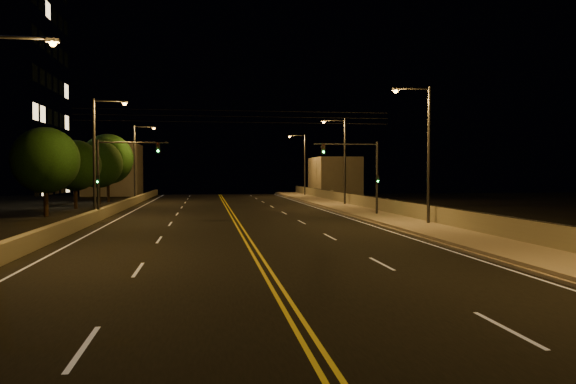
{
  "coord_description": "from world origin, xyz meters",
  "views": [
    {
      "loc": [
        -2.08,
        -9.95,
        3.49
      ],
      "look_at": [
        2.0,
        18.0,
        2.5
      ],
      "focal_mm": 35.0,
      "sensor_mm": 36.0,
      "label": 1
    }
  ],
  "objects": [
    {
      "name": "parapet_wall",
      "position": [
        12.45,
        20.0,
        0.8
      ],
      "size": [
        0.3,
        120.0,
        1.0
      ],
      "primitive_type": "cube",
      "color": "gray",
      "rests_on": "sidewalk"
    },
    {
      "name": "distant_building_left",
      "position": [
        -16.0,
        77.4,
        3.85
      ],
      "size": [
        8.0,
        8.0,
        7.71
      ],
      "primitive_type": "cube",
      "color": "gray",
      "rests_on": "ground"
    },
    {
      "name": "tree_1",
      "position": [
        -14.55,
        46.33,
        4.17
      ],
      "size": [
        4.88,
        4.88,
        6.61
      ],
      "color": "black",
      "rests_on": "ground"
    },
    {
      "name": "overhead_wires",
      "position": [
        0.0,
        29.5,
        7.4
      ],
      "size": [
        22.0,
        0.03,
        0.83
      ],
      "color": "black"
    },
    {
      "name": "traffic_signal_left",
      "position": [
        -8.77,
        31.97,
        3.72
      ],
      "size": [
        5.11,
        0.31,
        5.85
      ],
      "color": "#2D2D33",
      "rests_on": "ground"
    },
    {
      "name": "ground",
      "position": [
        0.0,
        0.0,
        0.0
      ],
      "size": [
        160.0,
        160.0,
        0.0
      ],
      "primitive_type": "plane",
      "color": "black",
      "rests_on": "ground"
    },
    {
      "name": "distant_building_right",
      "position": [
        16.5,
        70.35,
        2.84
      ],
      "size": [
        6.0,
        10.0,
        5.68
      ],
      "primitive_type": "cube",
      "color": "gray",
      "rests_on": "ground"
    },
    {
      "name": "sidewalk",
      "position": [
        10.8,
        20.0,
        0.15
      ],
      "size": [
        3.6,
        120.0,
        0.3
      ],
      "primitive_type": "cube",
      "color": "gray",
      "rests_on": "ground"
    },
    {
      "name": "tree_2",
      "position": [
        -13.52,
        52.44,
        4.39
      ],
      "size": [
        5.14,
        5.14,
        6.97
      ],
      "color": "black",
      "rests_on": "ground"
    },
    {
      "name": "streetlight_2",
      "position": [
        11.51,
        45.34,
        5.14
      ],
      "size": [
        2.55,
        0.28,
        8.87
      ],
      "color": "#2D2D33",
      "rests_on": "ground"
    },
    {
      "name": "streetlight_4",
      "position": [
        -9.91,
        13.28,
        5.14
      ],
      "size": [
        2.55,
        0.28,
        8.87
      ],
      "color": "#2D2D33",
      "rests_on": "ground"
    },
    {
      "name": "streetlight_3",
      "position": [
        11.51,
        68.62,
        5.14
      ],
      "size": [
        2.55,
        0.28,
        8.87
      ],
      "color": "#2D2D33",
      "rests_on": "ground"
    },
    {
      "name": "tree_3",
      "position": [
        -13.53,
        58.42,
        5.05
      ],
      "size": [
        5.92,
        5.92,
        8.02
      ],
      "color": "black",
      "rests_on": "ground"
    },
    {
      "name": "streetlight_6",
      "position": [
        -9.91,
        56.09,
        5.14
      ],
      "size": [
        2.55,
        0.28,
        8.87
      ],
      "color": "#2D2D33",
      "rests_on": "ground"
    },
    {
      "name": "streetlight_1",
      "position": [
        11.51,
        23.73,
        5.14
      ],
      "size": [
        2.55,
        0.28,
        8.87
      ],
      "color": "#2D2D33",
      "rests_on": "ground"
    },
    {
      "name": "traffic_signal_right",
      "position": [
        9.97,
        31.97,
        3.72
      ],
      "size": [
        5.11,
        0.31,
        5.85
      ],
      "color": "#2D2D33",
      "rests_on": "ground"
    },
    {
      "name": "parapet_rail",
      "position": [
        12.45,
        20.0,
        1.33
      ],
      "size": [
        0.06,
        120.0,
        0.06
      ],
      "primitive_type": "cylinder",
      "rotation": [
        1.57,
        0.0,
        0.0
      ],
      "color": "black",
      "rests_on": "parapet_wall"
    },
    {
      "name": "curb",
      "position": [
        8.93,
        20.0,
        0.07
      ],
      "size": [
        0.14,
        120.0,
        0.15
      ],
      "primitive_type": "cube",
      "color": "gray",
      "rests_on": "ground"
    },
    {
      "name": "streetlight_5",
      "position": [
        -9.91,
        32.77,
        5.14
      ],
      "size": [
        2.55,
        0.28,
        8.87
      ],
      "color": "#2D2D33",
      "rests_on": "ground"
    },
    {
      "name": "tree_0",
      "position": [
        -14.62,
        36.56,
        4.45
      ],
      "size": [
        5.21,
        5.21,
        7.06
      ],
      "color": "black",
      "rests_on": "ground"
    },
    {
      "name": "road",
      "position": [
        0.0,
        20.0,
        0.01
      ],
      "size": [
        18.0,
        120.0,
        0.02
      ],
      "primitive_type": "cube",
      "color": "black",
      "rests_on": "ground"
    },
    {
      "name": "jersey_barrier",
      "position": [
        -9.85,
        20.0,
        0.41
      ],
      "size": [
        0.45,
        120.0,
        0.81
      ],
      "primitive_type": "cube",
      "color": "gray",
      "rests_on": "ground"
    },
    {
      "name": "lane_markings",
      "position": [
        0.0,
        19.93,
        0.02
      ],
      "size": [
        17.32,
        116.0,
        0.0
      ],
      "color": "silver",
      "rests_on": "road"
    }
  ]
}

